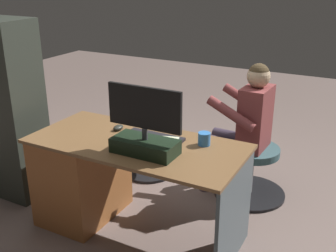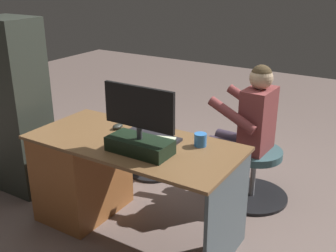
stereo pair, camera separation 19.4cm
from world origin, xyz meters
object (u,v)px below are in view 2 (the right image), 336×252
(monitor, at_px, (140,134))
(visitor_chair, at_px, (253,172))
(desk, at_px, (92,171))
(tv_remote, at_px, (121,135))
(cup, at_px, (200,140))
(person, at_px, (247,122))
(teddy_bear, at_px, (153,112))
(keyboard, at_px, (152,137))
(computer_mouse, at_px, (118,126))
(office_chair_teddy, at_px, (153,146))

(monitor, distance_m, visitor_chair, 1.25)
(desk, distance_m, tv_remote, 0.44)
(cup, distance_m, person, 0.72)
(teddy_bear, relative_size, person, 0.31)
(tv_remote, height_order, teddy_bear, teddy_bear)
(cup, xyz_separation_m, visitor_chair, (-0.14, -0.72, -0.52))
(teddy_bear, bearing_deg, keyboard, 123.09)
(keyboard, bearing_deg, teddy_bear, -56.91)
(teddy_bear, distance_m, visitor_chair, 1.04)
(cup, height_order, visitor_chair, cup)
(keyboard, distance_m, person, 0.87)
(computer_mouse, relative_size, visitor_chair, 0.16)
(cup, relative_size, office_chair_teddy, 0.18)
(visitor_chair, height_order, person, person)
(teddy_bear, bearing_deg, person, -178.29)
(monitor, bearing_deg, office_chair_teddy, -60.26)
(computer_mouse, height_order, person, person)
(keyboard, relative_size, tv_remote, 2.80)
(tv_remote, height_order, office_chair_teddy, tv_remote)
(person, bearing_deg, teddy_bear, 1.71)
(keyboard, height_order, visitor_chair, keyboard)
(teddy_bear, height_order, person, person)
(visitor_chair, bearing_deg, computer_mouse, 43.34)
(tv_remote, xyz_separation_m, person, (-0.61, -0.85, -0.06))
(tv_remote, bearing_deg, desk, -8.70)
(tv_remote, bearing_deg, computer_mouse, -58.52)
(monitor, relative_size, cup, 5.82)
(desk, bearing_deg, monitor, 167.54)
(cup, xyz_separation_m, office_chair_teddy, (0.84, -0.67, -0.49))
(desk, relative_size, office_chair_teddy, 3.01)
(desk, height_order, office_chair_teddy, desk)
(keyboard, xyz_separation_m, computer_mouse, (0.31, -0.02, 0.01))
(monitor, xyz_separation_m, teddy_bear, (0.55, -0.98, -0.24))
(desk, xyz_separation_m, office_chair_teddy, (0.01, -0.85, -0.11))
(teddy_bear, bearing_deg, office_chair_teddy, 90.00)
(computer_mouse, bearing_deg, person, -133.57)
(keyboard, height_order, tv_remote, keyboard)
(desk, height_order, keyboard, keyboard)
(monitor, distance_m, teddy_bear, 1.15)
(desk, distance_m, computer_mouse, 0.41)
(keyboard, height_order, person, person)
(teddy_bear, bearing_deg, cup, 140.65)
(teddy_bear, xyz_separation_m, person, (-0.89, -0.03, 0.07))
(computer_mouse, height_order, cup, cup)
(keyboard, xyz_separation_m, tv_remote, (0.21, 0.08, -0.00))
(visitor_chair, xyz_separation_m, person, (0.09, 0.00, 0.43))
(cup, bearing_deg, keyboard, 9.49)
(desk, relative_size, tv_remote, 9.94)
(monitor, bearing_deg, keyboard, -74.03)
(office_chair_teddy, relative_size, visitor_chair, 0.82)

